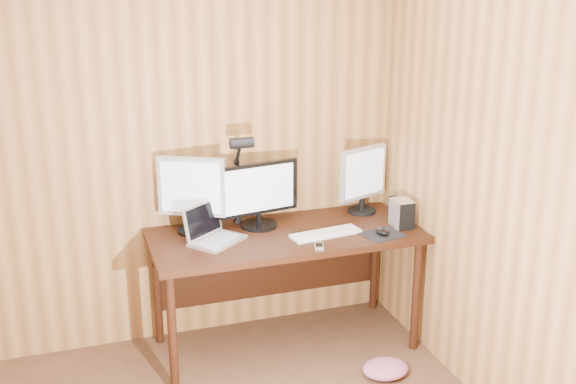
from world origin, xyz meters
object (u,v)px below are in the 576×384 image
monitor_left (192,192)px  phone (319,246)px  hard_drive (402,213)px  keyboard (326,233)px  desk_lamp (240,167)px  monitor_right (363,178)px  speaker (392,207)px  laptop (211,232)px  mouse (382,231)px  desk (282,248)px  monitor_center (259,194)px

monitor_left → phone: 0.82m
monitor_left → phone: bearing=-9.1°
monitor_left → hard_drive: size_ratio=2.72×
keyboard → desk_lamp: 0.65m
monitor_left → desk_lamp: size_ratio=0.76×
monitor_right → hard_drive: bearing=-91.8°
keyboard → speaker: size_ratio=3.29×
monitor_left → laptop: 0.27m
laptop → hard_drive: (1.15, -0.14, 0.03)m
speaker → keyboard: bearing=-162.0°
mouse → phone: 0.43m
hard_drive → phone: (-0.60, -0.15, -0.08)m
laptop → monitor_right: bearing=-28.9°
monitor_right → speaker: monitor_right is taller
hard_drive → speaker: size_ratio=1.26×
desk → laptop: (-0.44, -0.06, 0.18)m
keyboard → mouse: bearing=-26.1°
monitor_center → laptop: size_ratio=1.32×
hard_drive → mouse: bearing=-150.1°
desk → monitor_left: size_ratio=3.49×
desk → keyboard: keyboard is taller
desk_lamp → phone: bearing=-65.6°
speaker → desk_lamp: size_ratio=0.22×
monitor_right → phone: size_ratio=3.91×
speaker → desk_lamp: (-0.95, 0.15, 0.31)m
keyboard → phone: size_ratio=3.98×
laptop → hard_drive: 1.16m
monitor_left → laptop: size_ratio=1.19×
phone → speaker: 0.71m
monitor_center → monitor_right: size_ratio=1.18×
monitor_center → phone: (0.23, -0.43, -0.20)m
desk → monitor_left: bearing=166.8°
laptop → speaker: 1.18m
desk → mouse: size_ratio=14.16×
laptop → desk_lamp: bearing=1.0°
keyboard → speaker: (0.52, 0.17, 0.06)m
laptop → phone: size_ratio=3.50×
monitor_right → desk: bearing=170.6°
monitor_right → mouse: size_ratio=3.82×
monitor_left → keyboard: 0.83m
keyboard → hard_drive: hard_drive is taller
monitor_right → mouse: (-0.06, -0.42, -0.21)m
monitor_right → mouse: monitor_right is taller
monitor_left → keyboard: size_ratio=1.04×
desk → mouse: mouse is taller
hard_drive → laptop: bearing=174.7°
speaker → hard_drive: bearing=-99.3°
desk_lamp → mouse: bearing=-39.3°
keyboard → phone: 0.19m
monitor_center → monitor_right: monitor_right is taller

